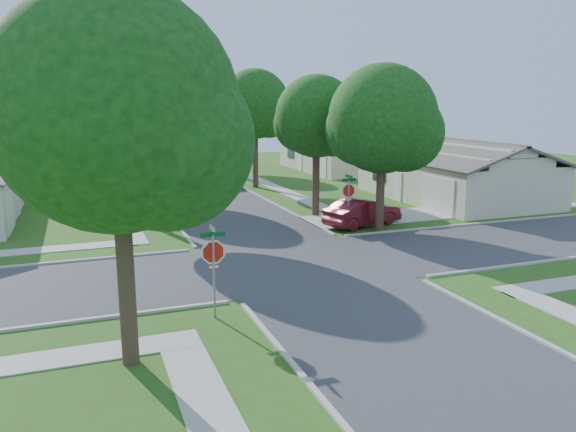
% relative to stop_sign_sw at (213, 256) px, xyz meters
% --- Properties ---
extents(ground, '(100.00, 100.00, 0.00)m').
position_rel_stop_sign_sw_xyz_m(ground, '(4.70, 4.70, -2.03)').
color(ground, '#345015').
rests_on(ground, ground).
extents(road_ns, '(7.00, 100.00, 0.02)m').
position_rel_stop_sign_sw_xyz_m(road_ns, '(4.70, 4.70, -2.03)').
color(road_ns, '#333335').
rests_on(road_ns, ground).
extents(sidewalk_ne, '(1.20, 40.00, 0.04)m').
position_rel_stop_sign_sw_xyz_m(sidewalk_ne, '(10.80, 30.70, -2.01)').
color(sidewalk_ne, '#9E9B91').
rests_on(sidewalk_ne, ground).
extents(sidewalk_nw, '(1.20, 40.00, 0.04)m').
position_rel_stop_sign_sw_xyz_m(sidewalk_nw, '(-1.40, 30.70, -2.01)').
color(sidewalk_nw, '#9E9B91').
rests_on(sidewalk_nw, ground).
extents(driveway, '(8.80, 3.60, 0.05)m').
position_rel_stop_sign_sw_xyz_m(driveway, '(12.60, 11.80, -2.01)').
color(driveway, '#9E9B91').
rests_on(driveway, ground).
extents(stop_sign_sw, '(1.05, 0.80, 2.98)m').
position_rel_stop_sign_sw_xyz_m(stop_sign_sw, '(0.00, 0.00, 0.00)').
color(stop_sign_sw, gray).
rests_on(stop_sign_sw, ground).
extents(stop_sign_ne, '(1.05, 0.80, 2.98)m').
position_rel_stop_sign_sw_xyz_m(stop_sign_ne, '(9.40, 9.40, 0.00)').
color(stop_sign_ne, gray).
rests_on(stop_sign_ne, ground).
extents(tree_e_near, '(4.97, 4.80, 8.28)m').
position_rel_stop_sign_sw_xyz_m(tree_e_near, '(9.45, 13.71, 3.61)').
color(tree_e_near, '#38281C').
rests_on(tree_e_near, ground).
extents(tree_e_mid, '(5.59, 5.40, 9.21)m').
position_rel_stop_sign_sw_xyz_m(tree_e_mid, '(9.46, 25.71, 4.22)').
color(tree_e_mid, '#38281C').
rests_on(tree_e_mid, ground).
extents(tree_e_far, '(5.17, 5.00, 8.72)m').
position_rel_stop_sign_sw_xyz_m(tree_e_far, '(9.45, 38.71, 3.95)').
color(tree_e_far, '#38281C').
rests_on(tree_e_far, ground).
extents(tree_w_near, '(5.38, 5.20, 8.97)m').
position_rel_stop_sign_sw_xyz_m(tree_w_near, '(0.06, 13.71, 4.08)').
color(tree_w_near, '#38281C').
rests_on(tree_w_near, ground).
extents(tree_w_mid, '(5.80, 5.60, 9.56)m').
position_rel_stop_sign_sw_xyz_m(tree_w_mid, '(0.06, 25.71, 4.46)').
color(tree_w_mid, '#38281C').
rests_on(tree_w_mid, ground).
extents(tree_w_far, '(4.76, 4.60, 8.04)m').
position_rel_stop_sign_sw_xyz_m(tree_w_far, '(0.05, 38.71, 3.48)').
color(tree_w_far, '#38281C').
rests_on(tree_w_far, ground).
extents(tree_sw_corner, '(6.21, 6.00, 9.55)m').
position_rel_stop_sign_sw_xyz_m(tree_sw_corner, '(-2.74, -2.29, 4.23)').
color(tree_sw_corner, '#38281C').
rests_on(tree_sw_corner, ground).
extents(tree_ne_corner, '(5.80, 5.60, 8.66)m').
position_rel_stop_sign_sw_xyz_m(tree_ne_corner, '(11.06, 8.91, 3.56)').
color(tree_ne_corner, '#38281C').
rests_on(tree_ne_corner, ground).
extents(house_ne_near, '(8.42, 13.60, 4.23)m').
position_rel_stop_sign_sw_xyz_m(house_ne_near, '(20.69, 15.70, -0.51)').
color(house_ne_near, beige).
rests_on(house_ne_near, ground).
extents(house_ne_far, '(8.42, 13.60, 4.23)m').
position_rel_stop_sign_sw_xyz_m(house_ne_far, '(20.69, 33.70, -0.51)').
color(house_ne_far, beige).
rests_on(house_ne_far, ground).
extents(car_driveway, '(4.90, 2.90, 1.52)m').
position_rel_stop_sign_sw_xyz_m(car_driveway, '(10.70, 10.20, -1.27)').
color(car_driveway, '#5C121B').
rests_on(car_driveway, ground).
extents(car_curb_east, '(1.86, 4.40, 1.49)m').
position_rel_stop_sign_sw_xyz_m(car_curb_east, '(7.07, 26.93, -1.29)').
color(car_curb_east, black).
rests_on(car_curb_east, ground).
extents(car_curb_west, '(2.48, 5.34, 1.51)m').
position_rel_stop_sign_sw_xyz_m(car_curb_west, '(1.50, 47.80, -1.27)').
color(car_curb_west, black).
rests_on(car_curb_west, ground).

